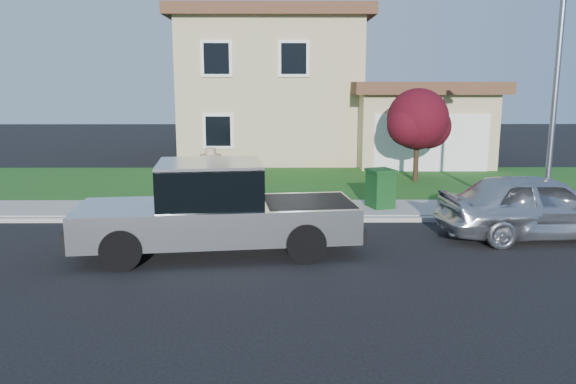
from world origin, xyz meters
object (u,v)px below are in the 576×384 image
object	(u,v)px
woman	(212,193)
street_lamp	(557,96)
trash_bin	(380,188)
pickup_truck	(217,211)
sedan	(538,206)
ornamental_tree	(419,122)

from	to	relation	value
woman	street_lamp	world-z (taller)	street_lamp
woman	trash_bin	bearing A→B (deg)	-146.93
pickup_truck	street_lamp	world-z (taller)	street_lamp
pickup_truck	woman	bearing A→B (deg)	93.68
pickup_truck	sedan	distance (m)	7.41
trash_bin	woman	bearing A→B (deg)	-173.55
woman	sedan	distance (m)	7.69
pickup_truck	sedan	size ratio (longest dim) A/B	1.36
woman	ornamental_tree	bearing A→B (deg)	-126.21
sedan	street_lamp	xyz separation A→B (m)	(0.63, 0.88, 2.51)
trash_bin	ornamental_tree	bearing A→B (deg)	46.95
pickup_truck	trash_bin	size ratio (longest dim) A/B	5.71
sedan	street_lamp	size ratio (longest dim) A/B	0.79
trash_bin	street_lamp	distance (m)	4.99
pickup_truck	sedan	world-z (taller)	pickup_truck
sedan	trash_bin	bearing A→B (deg)	45.13
woman	sedan	size ratio (longest dim) A/B	0.45
street_lamp	trash_bin	bearing A→B (deg)	134.62
ornamental_tree	sedan	bearing A→B (deg)	-81.64
pickup_truck	woman	world-z (taller)	woman
trash_bin	street_lamp	xyz separation A→B (m)	(3.84, -1.85, 2.58)
street_lamp	ornamental_tree	bearing A→B (deg)	85.17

